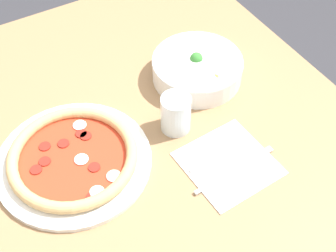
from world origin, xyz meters
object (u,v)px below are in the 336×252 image
(fork, at_px, (221,154))
(knife, at_px, (231,172))
(pizza, at_px, (73,158))
(bowl, at_px, (197,68))
(glass, at_px, (176,114))

(fork, distance_m, knife, 0.05)
(pizza, distance_m, fork, 0.33)
(bowl, relative_size, knife, 1.07)
(bowl, bearing_deg, glass, -49.08)
(fork, xyz_separation_m, glass, (-0.12, -0.04, 0.04))
(pizza, bearing_deg, fork, 63.39)
(fork, bearing_deg, pizza, 149.48)
(fork, bearing_deg, knife, -102.14)
(knife, bearing_deg, pizza, 141.23)
(bowl, relative_size, glass, 2.46)
(bowl, distance_m, knife, 0.31)
(bowl, height_order, fork, bowl)
(knife, bearing_deg, glass, 97.80)
(bowl, xyz_separation_m, knife, (0.29, -0.10, -0.03))
(bowl, height_order, knife, bowl)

